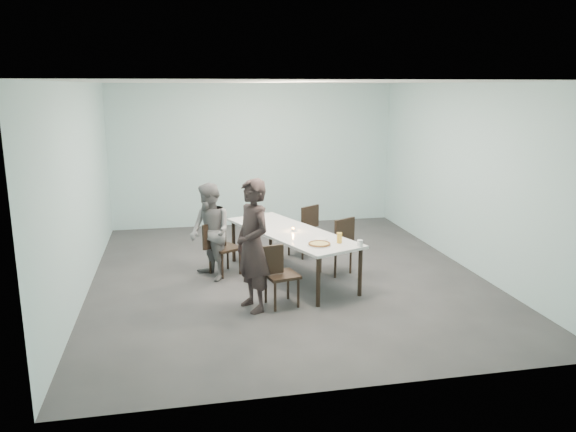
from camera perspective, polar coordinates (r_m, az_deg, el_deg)
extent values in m
plane|color=#333335|center=(8.99, -0.17, -6.03)|extent=(7.00, 7.00, 0.00)
cube|color=#A9D1D5|center=(12.03, -3.46, 6.17)|extent=(6.00, 0.02, 3.00)
cube|color=#A9D1D5|center=(5.31, 7.24, -2.81)|extent=(6.00, 0.02, 3.00)
cube|color=#A9D1D5|center=(8.56, -20.30, 2.56)|extent=(0.02, 7.00, 3.00)
cube|color=#A9D1D5|center=(9.66, 17.60, 3.87)|extent=(0.02, 7.00, 3.00)
cube|color=white|center=(8.50, -0.18, 13.46)|extent=(6.00, 7.00, 0.02)
cube|color=white|center=(8.70, 0.32, -1.65)|extent=(1.80, 2.75, 0.04)
cylinder|color=black|center=(7.66, 3.09, -6.70)|extent=(0.06, 0.06, 0.71)
cylinder|color=black|center=(9.63, -5.54, -2.57)|extent=(0.06, 0.06, 0.71)
cylinder|color=black|center=(8.09, 7.33, -5.68)|extent=(0.06, 0.06, 0.71)
cylinder|color=black|center=(9.99, -1.79, -1.95)|extent=(0.06, 0.06, 0.71)
cube|color=black|center=(7.68, -0.64, -6.04)|extent=(0.50, 0.50, 0.04)
cube|color=black|center=(7.53, -1.98, -4.50)|extent=(0.42, 0.13, 0.40)
cylinder|color=black|center=(7.54, -1.31, -8.21)|extent=(0.04, 0.04, 0.41)
cylinder|color=black|center=(7.84, -2.28, -7.38)|extent=(0.04, 0.04, 0.41)
cylinder|color=black|center=(7.67, 1.05, -7.83)|extent=(0.04, 0.04, 0.41)
cylinder|color=black|center=(7.96, 0.00, -7.04)|extent=(0.04, 0.04, 0.41)
cube|color=black|center=(8.98, -6.44, -3.25)|extent=(0.57, 0.57, 0.04)
cube|color=black|center=(8.82, -7.50, -1.98)|extent=(0.38, 0.24, 0.40)
cylinder|color=black|center=(8.82, -6.68, -5.09)|extent=(0.04, 0.04, 0.41)
cylinder|color=black|center=(9.09, -7.90, -4.57)|extent=(0.04, 0.04, 0.41)
cylinder|color=black|center=(9.01, -4.90, -4.66)|extent=(0.04, 0.04, 0.41)
cylinder|color=black|center=(9.28, -6.15, -4.17)|extent=(0.04, 0.04, 0.41)
cube|color=black|center=(9.01, 4.88, -3.17)|extent=(0.57, 0.57, 0.04)
cube|color=black|center=(9.07, 5.77, -1.50)|extent=(0.39, 0.23, 0.40)
cylinder|color=black|center=(9.30, 4.87, -4.08)|extent=(0.04, 0.04, 0.41)
cylinder|color=black|center=(9.08, 6.37, -4.57)|extent=(0.04, 0.04, 0.41)
cylinder|color=black|center=(9.08, 3.33, -4.49)|extent=(0.04, 0.04, 0.41)
cylinder|color=black|center=(8.85, 4.82, -5.00)|extent=(0.04, 0.04, 0.41)
cube|color=black|center=(9.90, 1.48, -1.63)|extent=(0.58, 0.58, 0.04)
cube|color=black|center=(9.98, 2.25, -0.10)|extent=(0.37, 0.26, 0.40)
cylinder|color=black|center=(10.19, 1.46, -2.51)|extent=(0.04, 0.04, 0.41)
cylinder|color=black|center=(9.97, 2.86, -2.88)|extent=(0.04, 0.04, 0.41)
cylinder|color=black|center=(9.96, 0.09, -2.88)|extent=(0.04, 0.04, 0.41)
cylinder|color=black|center=(9.73, 1.50, -3.27)|extent=(0.04, 0.04, 0.41)
imported|color=black|center=(7.42, -3.60, -3.01)|extent=(0.63, 0.76, 1.78)
imported|color=slate|center=(8.72, -7.92, -1.61)|extent=(0.83, 0.90, 1.50)
cylinder|color=white|center=(7.93, 3.20, -2.95)|extent=(0.34, 0.34, 0.01)
cylinder|color=#D9C57B|center=(7.93, 3.20, -2.86)|extent=(0.30, 0.30, 0.01)
torus|color=brown|center=(7.93, 3.20, -2.82)|extent=(0.32, 0.32, 0.03)
cylinder|color=white|center=(8.26, 3.35, -2.30)|extent=(0.18, 0.18, 0.01)
cylinder|color=gold|center=(8.05, 5.25, -2.23)|extent=(0.08, 0.08, 0.15)
cylinder|color=silver|center=(7.93, 7.31, -2.76)|extent=(0.08, 0.08, 0.09)
cylinder|color=silver|center=(8.67, 0.54, -1.45)|extent=(0.06, 0.06, 0.03)
cylinder|color=orange|center=(8.67, 0.54, -1.30)|extent=(0.04, 0.04, 0.01)
cylinder|color=gold|center=(9.34, -2.59, -0.26)|extent=(0.07, 0.07, 0.08)
cube|color=silver|center=(9.32, -3.70, -0.54)|extent=(0.36, 0.32, 0.01)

